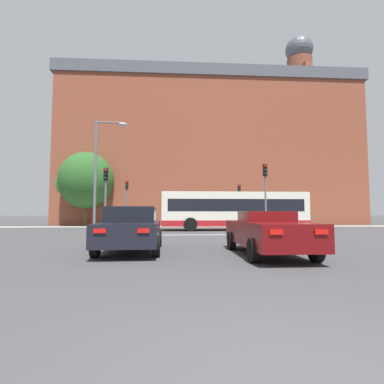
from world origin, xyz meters
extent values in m
cube|color=silver|center=(0.00, 16.05, 0.00)|extent=(8.34, 0.30, 0.01)
cube|color=#A09B91|center=(0.00, 27.90, 0.01)|extent=(69.27, 2.50, 0.01)
cube|color=brown|center=(3.84, 36.33, 8.64)|extent=(36.27, 10.35, 17.28)
cube|color=#4C4F56|center=(3.84, 36.33, 17.98)|extent=(37.00, 10.76, 1.40)
cube|color=brown|center=(-8.32, 37.27, 19.75)|extent=(0.90, 0.90, 2.15)
cube|color=brown|center=(4.32, 38.60, 19.75)|extent=(0.90, 0.90, 2.15)
cube|color=brown|center=(16.37, 34.12, 19.75)|extent=(0.90, 0.90, 2.15)
cylinder|color=brown|center=(16.34, 36.33, 20.52)|extent=(3.30, 3.30, 3.68)
sphere|color=#4C4F56|center=(16.34, 36.33, 23.73)|extent=(3.67, 3.67, 3.67)
cube|color=black|center=(-2.30, 8.31, 0.66)|extent=(1.95, 4.69, 0.68)
cube|color=black|center=(-2.29, 8.26, 1.26)|extent=(1.63, 2.13, 0.51)
cylinder|color=black|center=(-3.21, 9.73, 0.32)|extent=(0.23, 0.64, 0.64)
cylinder|color=black|center=(-1.44, 9.77, 0.32)|extent=(0.23, 0.64, 0.64)
cylinder|color=black|center=(-3.15, 6.85, 0.32)|extent=(0.23, 0.64, 0.64)
cylinder|color=black|center=(-1.38, 6.89, 0.32)|extent=(0.23, 0.64, 0.64)
cube|color=red|center=(-2.82, 5.95, 0.83)|extent=(0.32, 0.06, 0.12)
cube|color=red|center=(-1.67, 5.98, 0.83)|extent=(0.32, 0.06, 0.12)
cube|color=#600C0F|center=(2.06, 7.11, 0.68)|extent=(1.77, 4.67, 0.71)
cube|color=#600C0F|center=(2.06, 7.22, 1.19)|extent=(1.51, 1.40, 0.32)
cylinder|color=black|center=(1.21, 8.55, 0.32)|extent=(0.22, 0.64, 0.64)
cylinder|color=black|center=(2.90, 8.56, 0.32)|extent=(0.22, 0.64, 0.64)
cylinder|color=black|center=(1.22, 5.66, 0.32)|extent=(0.22, 0.64, 0.64)
cylinder|color=black|center=(2.91, 5.66, 0.32)|extent=(0.22, 0.64, 0.64)
cube|color=red|center=(1.52, 4.75, 0.85)|extent=(0.32, 0.05, 0.12)
cube|color=red|center=(2.61, 4.76, 0.85)|extent=(0.32, 0.05, 0.12)
cube|color=silver|center=(3.84, 20.91, 1.64)|extent=(11.08, 2.54, 2.57)
cube|color=#AD191E|center=(3.84, 20.91, 0.57)|extent=(11.10, 2.56, 0.44)
cube|color=black|center=(3.84, 20.91, 1.92)|extent=(10.20, 2.57, 0.90)
cylinder|color=black|center=(0.40, 19.69, 0.50)|extent=(1.00, 0.28, 1.00)
cylinder|color=black|center=(0.40, 22.13, 0.50)|extent=(1.00, 0.28, 1.00)
cylinder|color=black|center=(7.27, 19.69, 0.50)|extent=(1.00, 0.28, 1.00)
cylinder|color=black|center=(7.27, 22.13, 0.50)|extent=(1.00, 0.28, 1.00)
cylinder|color=slate|center=(5.14, 16.97, 1.87)|extent=(0.12, 0.12, 3.73)
cube|color=black|center=(5.14, 16.97, 4.13)|extent=(0.26, 0.20, 0.80)
sphere|color=red|center=(5.14, 16.84, 4.39)|extent=(0.17, 0.17, 0.17)
sphere|color=black|center=(5.14, 16.84, 4.13)|extent=(0.17, 0.17, 0.17)
sphere|color=black|center=(5.14, 16.84, 3.88)|extent=(0.17, 0.17, 0.17)
cylinder|color=slate|center=(-5.32, 26.94, 1.81)|extent=(0.12, 0.12, 3.62)
cube|color=black|center=(-5.32, 26.94, 4.02)|extent=(0.26, 0.20, 0.80)
sphere|color=red|center=(-5.32, 26.81, 4.28)|extent=(0.17, 0.17, 0.17)
sphere|color=black|center=(-5.32, 26.81, 4.02)|extent=(0.17, 0.17, 0.17)
sphere|color=black|center=(-5.32, 26.81, 3.77)|extent=(0.17, 0.17, 0.17)
cylinder|color=slate|center=(5.71, 27.17, 1.69)|extent=(0.12, 0.12, 3.38)
cube|color=black|center=(5.71, 27.17, 3.78)|extent=(0.26, 0.20, 0.80)
sphere|color=red|center=(5.71, 27.04, 4.03)|extent=(0.17, 0.17, 0.17)
sphere|color=black|center=(5.71, 27.04, 3.78)|extent=(0.17, 0.17, 0.17)
sphere|color=black|center=(5.71, 27.04, 3.52)|extent=(0.17, 0.17, 0.17)
cylinder|color=slate|center=(-5.16, 17.10, 1.69)|extent=(0.12, 0.12, 3.39)
cube|color=black|center=(-5.16, 17.10, 3.79)|extent=(0.26, 0.20, 0.80)
sphere|color=red|center=(-5.16, 16.97, 4.04)|extent=(0.17, 0.17, 0.17)
sphere|color=black|center=(-5.16, 16.97, 3.79)|extent=(0.17, 0.17, 0.17)
sphere|color=black|center=(-5.16, 16.97, 3.53)|extent=(0.17, 0.17, 0.17)
cylinder|color=slate|center=(-5.45, 15.63, 3.43)|extent=(0.16, 0.16, 6.86)
cylinder|color=slate|center=(-4.67, 15.63, 6.71)|extent=(1.55, 0.10, 0.10)
ellipsoid|color=#B2B2B7|center=(-3.90, 15.63, 6.61)|extent=(0.50, 0.36, 0.22)
cylinder|color=black|center=(-4.41, 28.50, 0.43)|extent=(0.13, 0.13, 0.86)
cylinder|color=black|center=(-4.57, 28.44, 0.43)|extent=(0.13, 0.13, 0.86)
cube|color=#336B38|center=(-4.49, 28.47, 1.21)|extent=(0.45, 0.35, 0.68)
sphere|color=tan|center=(-4.49, 28.47, 1.68)|extent=(0.26, 0.26, 0.26)
cylinder|color=#4C3823|center=(-12.54, 33.04, 1.34)|extent=(0.36, 0.36, 2.68)
ellipsoid|color=#3D7033|center=(-12.54, 33.04, 4.59)|extent=(4.49, 4.49, 4.71)
cylinder|color=#4C3823|center=(-10.10, 30.19, 1.20)|extent=(0.36, 0.36, 2.41)
ellipsoid|color=#285623|center=(-10.10, 30.19, 4.84)|extent=(5.73, 5.73, 6.01)
camera|label=1|loc=(-0.90, -2.13, 1.28)|focal=28.00mm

